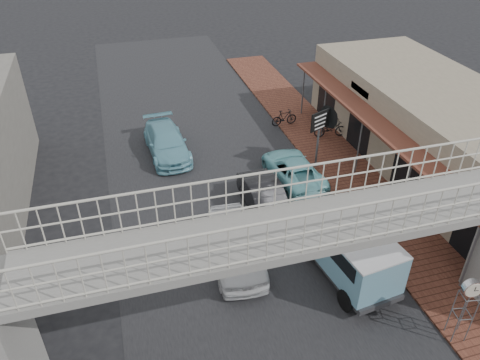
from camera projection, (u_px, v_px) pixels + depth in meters
ground at (253, 269)px, 17.76m from camera, size 120.00×120.00×0.00m
road_strip at (253, 268)px, 17.75m from camera, size 10.00×60.00×0.01m
sidewalk at (367, 196)px, 21.63m from camera, size 3.00×40.00×0.10m
shophouse_row at (447, 136)px, 22.39m from camera, size 7.20×18.00×4.00m
footbridge at (298, 284)px, 12.80m from camera, size 16.40×2.40×6.34m
white_hatchback at (236, 245)px, 17.71m from camera, size 2.20×4.67×1.55m
dark_sedan at (266, 200)px, 20.26m from camera, size 1.52×4.22×1.38m
angkot_curb at (293, 169)px, 22.52m from camera, size 2.22×4.45×1.21m
angkot_far at (167, 142)px, 24.60m from camera, size 2.17×4.84×1.38m
angkot_van at (348, 245)px, 16.79m from camera, size 2.53×4.66×2.18m
motorcycle_near at (330, 129)px, 26.13m from camera, size 1.90×0.90×0.96m
motorcycle_far at (284, 118)px, 27.32m from camera, size 1.61×0.57×0.95m
street_clock at (471, 291)px, 13.94m from camera, size 0.63×0.55×2.48m
arrow_sign at (331, 116)px, 22.69m from camera, size 1.91×1.30×3.17m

